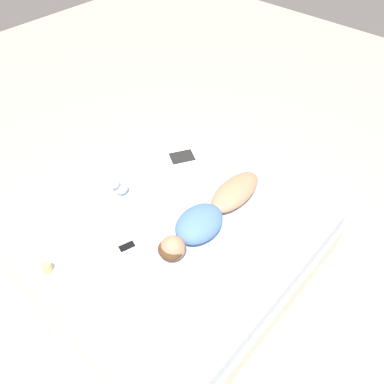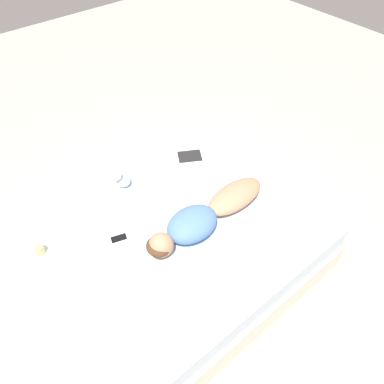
{
  "view_description": "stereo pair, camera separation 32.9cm",
  "coord_description": "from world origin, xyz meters",
  "views": [
    {
      "loc": [
        -1.36,
        1.35,
        2.98
      ],
      "look_at": [
        0.16,
        -0.34,
        0.6
      ],
      "focal_mm": 35.0,
      "sensor_mm": 36.0,
      "label": 1
    },
    {
      "loc": [
        -1.59,
        1.12,
        2.98
      ],
      "look_at": [
        0.16,
        -0.34,
        0.6
      ],
      "focal_mm": 35.0,
      "sensor_mm": 36.0,
      "label": 2
    }
  ],
  "objects": [
    {
      "name": "plush_toy",
      "position": [
        0.67,
        0.07,
        0.63
      ],
      "size": [
        0.14,
        0.16,
        0.19
      ],
      "color": "#B2BCCC",
      "rests_on": "bed"
    },
    {
      "name": "coffee_mug",
      "position": [
        0.45,
        0.96,
        0.59
      ],
      "size": [
        0.1,
        0.07,
        0.08
      ],
      "color": "tan",
      "rests_on": "bed"
    },
    {
      "name": "person",
      "position": [
        -0.14,
        -0.21,
        0.64
      ],
      "size": [
        0.34,
        1.22,
        0.2
      ],
      "rotation": [
        0.0,
        0.0,
        0.03
      ],
      "color": "#A37556",
      "rests_on": "bed"
    },
    {
      "name": "cell_phone",
      "position": [
        0.17,
        0.42,
        0.55
      ],
      "size": [
        0.12,
        0.17,
        0.01
      ],
      "rotation": [
        0.0,
        0.0,
        -0.31
      ],
      "color": "silver",
      "rests_on": "bed"
    },
    {
      "name": "ground_plane",
      "position": [
        0.0,
        0.0,
        0.0
      ],
      "size": [
        12.0,
        12.0,
        0.0
      ],
      "primitive_type": "plane",
      "color": "#B7A88E"
    },
    {
      "name": "bed",
      "position": [
        0.0,
        0.0,
        0.27
      ],
      "size": [
        1.96,
        2.25,
        0.55
      ],
      "color": "beige",
      "rests_on": "ground_plane"
    },
    {
      "name": "open_magazine",
      "position": [
        0.48,
        -0.59,
        0.55
      ],
      "size": [
        0.63,
        0.56,
        0.01
      ],
      "rotation": [
        0.0,
        0.0,
        -0.53
      ],
      "color": "silver",
      "rests_on": "bed"
    }
  ]
}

